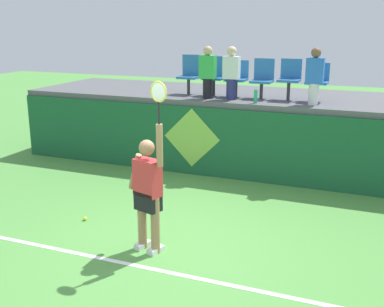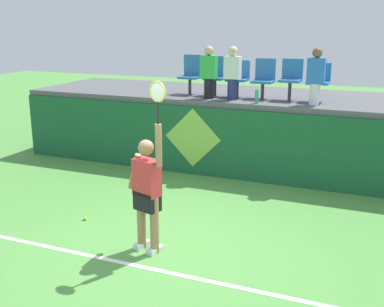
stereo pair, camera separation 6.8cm
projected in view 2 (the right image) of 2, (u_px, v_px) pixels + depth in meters
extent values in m
plane|color=#519342|center=(167.00, 247.00, 7.05)|extent=(40.00, 40.00, 0.00)
cube|color=#195633|center=(238.00, 144.00, 9.96)|extent=(10.60, 0.20, 1.48)
cube|color=#56565B|center=(257.00, 97.00, 10.96)|extent=(10.60, 2.82, 0.12)
cube|color=white|center=(146.00, 268.00, 6.47)|extent=(9.54, 0.08, 0.01)
cube|color=white|center=(142.00, 245.00, 7.05)|extent=(0.19, 0.28, 0.08)
cube|color=white|center=(155.00, 250.00, 6.89)|extent=(0.19, 0.28, 0.08)
cylinder|color=#A87A56|center=(141.00, 221.00, 6.95)|extent=(0.13, 0.13, 0.85)
cylinder|color=#A87A56|center=(154.00, 225.00, 6.79)|extent=(0.13, 0.13, 0.85)
cube|color=black|center=(147.00, 200.00, 6.78)|extent=(0.41, 0.31, 0.28)
cube|color=red|center=(147.00, 177.00, 6.69)|extent=(0.43, 0.32, 0.52)
sphere|color=#A87A56|center=(146.00, 148.00, 6.57)|extent=(0.22, 0.22, 0.22)
cylinder|color=#A87A56|center=(135.00, 171.00, 6.82)|extent=(0.27, 0.16, 0.55)
cylinder|color=#A87A56|center=(159.00, 145.00, 6.41)|extent=(0.09, 0.09, 0.58)
cylinder|color=black|center=(158.00, 113.00, 6.29)|extent=(0.03, 0.03, 0.30)
torus|color=gold|center=(158.00, 92.00, 6.21)|extent=(0.28, 0.10, 0.28)
ellipsoid|color=silver|center=(158.00, 92.00, 6.21)|extent=(0.23, 0.08, 0.24)
sphere|color=#D1E533|center=(85.00, 218.00, 8.01)|extent=(0.07, 0.07, 0.07)
cylinder|color=#26B272|center=(257.00, 96.00, 9.71)|extent=(0.07, 0.07, 0.28)
cylinder|color=#38383D|center=(190.00, 86.00, 10.90)|extent=(0.07, 0.07, 0.36)
cube|color=#2D70B2|center=(190.00, 77.00, 10.84)|extent=(0.44, 0.42, 0.05)
cube|color=#2D70B2|center=(193.00, 65.00, 10.94)|extent=(0.44, 0.04, 0.47)
cylinder|color=#38383D|center=(215.00, 88.00, 10.67)|extent=(0.07, 0.07, 0.36)
cube|color=#2D70B2|center=(215.00, 78.00, 10.62)|extent=(0.44, 0.42, 0.05)
cube|color=#2D70B2|center=(218.00, 66.00, 10.72)|extent=(0.44, 0.04, 0.45)
cylinder|color=#38383D|center=(237.00, 89.00, 10.48)|extent=(0.07, 0.07, 0.36)
cube|color=#2D70B2|center=(237.00, 80.00, 10.43)|extent=(0.44, 0.42, 0.05)
cube|color=#2D70B2|center=(240.00, 69.00, 10.54)|extent=(0.44, 0.04, 0.38)
cylinder|color=#38383D|center=(262.00, 91.00, 10.28)|extent=(0.07, 0.07, 0.34)
cube|color=#2D70B2|center=(263.00, 82.00, 10.22)|extent=(0.44, 0.42, 0.05)
cube|color=#2D70B2|center=(266.00, 69.00, 10.33)|extent=(0.44, 0.04, 0.45)
cylinder|color=#38383D|center=(290.00, 91.00, 10.05)|extent=(0.07, 0.07, 0.39)
cube|color=#2D70B2|center=(290.00, 81.00, 10.00)|extent=(0.44, 0.42, 0.05)
cube|color=#2D70B2|center=(293.00, 69.00, 10.10)|extent=(0.44, 0.04, 0.41)
cylinder|color=#38383D|center=(317.00, 93.00, 9.85)|extent=(0.07, 0.07, 0.37)
cube|color=#2D70B2|center=(318.00, 83.00, 9.79)|extent=(0.44, 0.42, 0.05)
cube|color=#2D70B2|center=(320.00, 72.00, 9.90)|extent=(0.44, 0.04, 0.37)
cylinder|color=white|center=(315.00, 94.00, 9.50)|extent=(0.20, 0.20, 0.42)
cube|color=blue|center=(316.00, 71.00, 9.38)|extent=(0.34, 0.20, 0.50)
sphere|color=brown|center=(317.00, 53.00, 9.29)|extent=(0.20, 0.20, 0.20)
cylinder|color=navy|center=(232.00, 89.00, 10.16)|extent=(0.20, 0.20, 0.44)
cube|color=white|center=(233.00, 68.00, 10.04)|extent=(0.34, 0.20, 0.46)
sphere|color=beige|center=(233.00, 51.00, 9.95)|extent=(0.21, 0.21, 0.21)
cylinder|color=black|center=(209.00, 88.00, 10.31)|extent=(0.20, 0.20, 0.43)
cube|color=green|center=(209.00, 67.00, 10.19)|extent=(0.34, 0.20, 0.49)
sphere|color=#DBAD84|center=(209.00, 51.00, 10.10)|extent=(0.19, 0.19, 0.19)
cube|color=#195633|center=(193.00, 174.00, 10.43)|extent=(0.90, 0.01, 0.00)
plane|color=#8CC64C|center=(193.00, 138.00, 10.20)|extent=(1.27, 0.00, 1.27)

